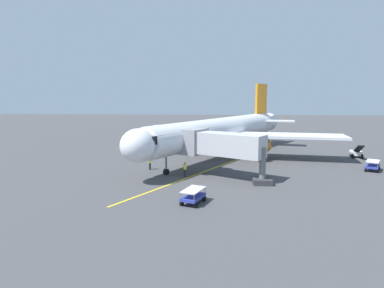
% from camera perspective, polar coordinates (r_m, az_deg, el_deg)
% --- Properties ---
extents(ground_plane, '(220.00, 220.00, 0.00)m').
position_cam_1_polar(ground_plane, '(51.47, 7.31, -1.96)').
color(ground_plane, '#424244').
extents(apron_lead_in_line, '(20.18, 34.78, 0.01)m').
position_cam_1_polar(apron_lead_in_line, '(43.84, 5.31, -3.75)').
color(apron_lead_in_line, yellow).
rests_on(apron_lead_in_line, ground).
extents(airplane, '(30.88, 36.59, 11.50)m').
position_cam_1_polar(airplane, '(49.38, 5.37, 2.33)').
color(airplane, silver).
rests_on(airplane, ground).
extents(jet_bridge, '(10.81, 7.70, 5.40)m').
position_cam_1_polar(jet_bridge, '(37.04, 4.31, -0.09)').
color(jet_bridge, '#B7B7BC').
rests_on(jet_bridge, ground).
extents(ground_crew_marshaller, '(0.38, 0.46, 1.71)m').
position_cam_1_polar(ground_crew_marshaller, '(37.32, -1.25, -4.49)').
color(ground_crew_marshaller, '#23232D').
rests_on(ground_crew_marshaller, ground).
extents(ground_crew_wing_walker, '(0.37, 0.46, 1.71)m').
position_cam_1_polar(ground_crew_wing_walker, '(41.25, -7.46, -3.31)').
color(ground_crew_wing_walker, '#23232D').
rests_on(ground_crew_wing_walker, ground).
extents(belt_loader_near_nose, '(4.49, 3.50, 2.32)m').
position_cam_1_polar(belt_loader_near_nose, '(62.95, -5.37, 0.64)').
color(belt_loader_near_nose, white).
rests_on(belt_loader_near_nose, ground).
extents(baggage_cart_portside, '(2.51, 2.95, 1.27)m').
position_cam_1_polar(baggage_cart_portside, '(46.23, 29.27, -3.35)').
color(baggage_cart_portside, '#2D3899').
rests_on(baggage_cart_portside, ground).
extents(baggage_cart_starboard_side, '(2.27, 2.92, 1.27)m').
position_cam_1_polar(baggage_cart_starboard_side, '(28.39, 0.21, -9.17)').
color(baggage_cart_starboard_side, '#2D3899').
rests_on(baggage_cart_starboard_side, ground).
extents(belt_loader_rear_apron, '(2.16, 4.73, 2.32)m').
position_cam_1_polar(belt_loader_rear_apron, '(55.14, 27.02, -1.37)').
color(belt_loader_rear_apron, white).
rests_on(belt_loader_rear_apron, ground).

